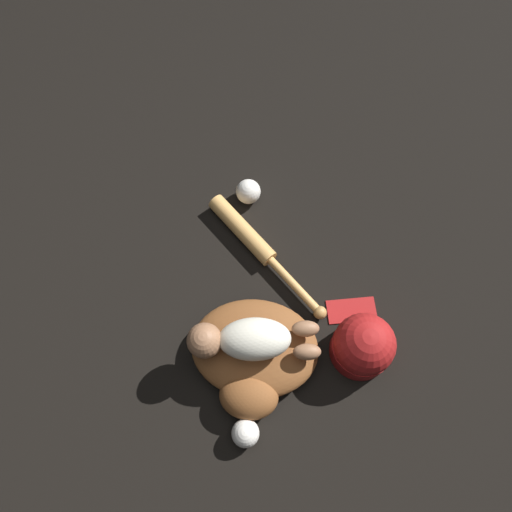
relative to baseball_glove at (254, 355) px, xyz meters
name	(u,v)px	position (x,y,z in m)	size (l,w,h in m)	color
ground_plane	(260,372)	(-0.03, 0.03, -0.05)	(6.00, 6.00, 0.00)	black
baseball_glove	(254,355)	(0.00, 0.00, 0.00)	(0.42, 0.39, 0.09)	brown
baby_figure	(247,340)	(0.03, -0.01, 0.09)	(0.34, 0.22, 0.10)	silver
baseball_bat	(253,242)	(0.14, -0.32, -0.02)	(0.46, 0.25, 0.05)	tan
baseball	(248,192)	(0.23, -0.47, -0.01)	(0.08, 0.08, 0.08)	white
baseball_spare	(245,433)	(-0.06, 0.19, -0.01)	(0.07, 0.07, 0.07)	white
baseball_cap	(363,345)	(-0.26, -0.14, 0.02)	(0.22, 0.25, 0.17)	maroon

